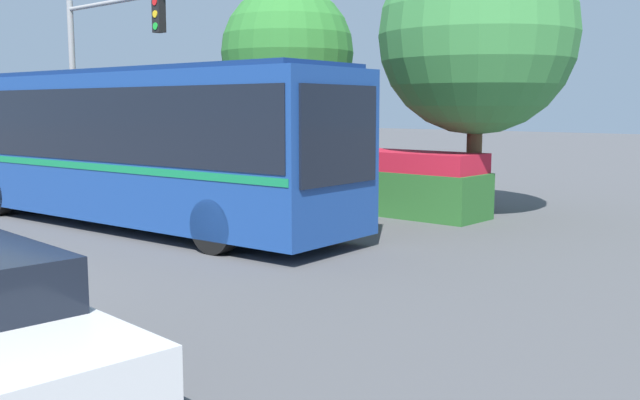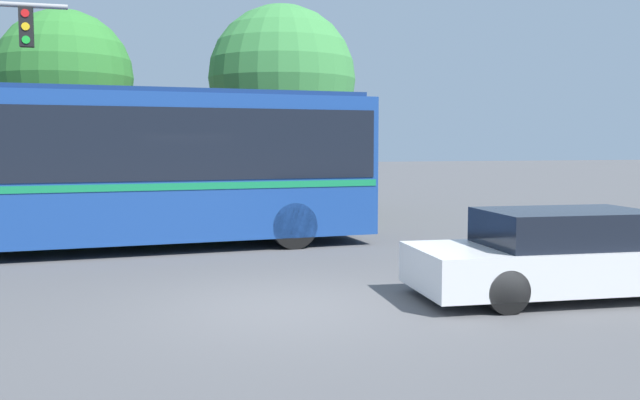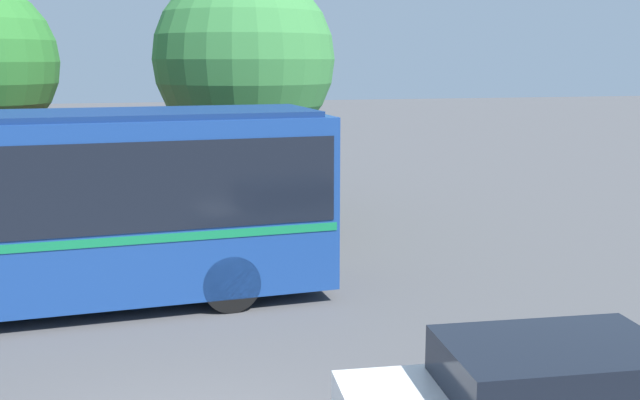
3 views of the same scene
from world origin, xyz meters
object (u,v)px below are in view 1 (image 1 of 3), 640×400
Objects in this scene: street_tree_left at (288,53)px; street_tree_centre at (477,35)px; city_bus at (122,138)px; traffic_light_pole at (99,63)px.

street_tree_centre reaches higher than street_tree_left.
city_bus is 6.83m from street_tree_left.
street_tree_left is at bearing 95.51° from city_bus.
street_tree_centre is (9.75, 3.88, 0.41)m from traffic_light_pole.
traffic_light_pole is at bearing -158.33° from street_tree_centre.
street_tree_left is 6.44m from street_tree_centre.
city_bus is 5.21m from traffic_light_pole.
city_bus is 1.85× the size of street_tree_centre.
street_tree_left is (3.32, 4.21, 0.34)m from traffic_light_pole.
street_tree_centre is (6.43, -0.34, 0.07)m from street_tree_left.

